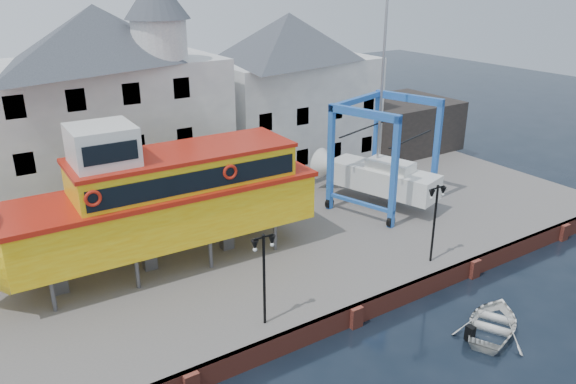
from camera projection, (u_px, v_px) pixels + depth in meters
ground at (355, 326)px, 25.36m from camera, size 140.00×140.00×0.00m
hardstanding at (238, 229)px, 33.72m from camera, size 44.00×22.00×1.00m
quay_wall at (354, 315)px, 25.26m from camera, size 44.00×0.47×1.00m
building_white_main at (107, 104)px, 34.47m from camera, size 14.00×8.30×14.00m
building_white_right at (289, 90)px, 42.32m from camera, size 12.00×8.00×11.20m
shed_dark at (401, 124)px, 47.20m from camera, size 8.00×7.00×4.00m
lamp_post_left at (264, 256)px, 22.72m from camera, size 1.12×0.32×4.20m
lamp_post_right at (436, 204)px, 27.84m from camera, size 1.12×0.32×4.20m
tour_boat at (145, 202)px, 26.97m from camera, size 17.60×4.73×7.61m
travel_lift at (373, 170)px, 35.75m from camera, size 7.10×8.77×12.85m
motorboat_b at (493, 329)px, 25.13m from camera, size 5.13×4.60×0.88m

